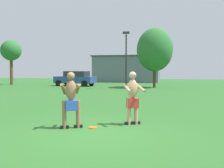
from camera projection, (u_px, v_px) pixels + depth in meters
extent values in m
plane|color=#2D6628|center=(94.00, 133.00, 7.18)|extent=(80.00, 80.00, 0.00)
cube|color=black|center=(64.00, 127.00, 7.68)|extent=(0.28, 0.22, 0.09)
cylinder|color=#936647|center=(64.00, 115.00, 7.66)|extent=(0.13, 0.13, 0.85)
cube|color=black|center=(78.00, 126.00, 7.79)|extent=(0.28, 0.22, 0.09)
cylinder|color=#936647|center=(78.00, 114.00, 7.77)|extent=(0.13, 0.13, 0.85)
cube|color=blue|center=(71.00, 105.00, 7.70)|extent=(0.42, 0.38, 0.31)
ellipsoid|color=#936647|center=(71.00, 90.00, 7.67)|extent=(0.39, 0.35, 0.62)
cylinder|color=#936647|center=(63.00, 89.00, 7.71)|extent=(0.21, 0.55, 0.38)
cylinder|color=#936647|center=(78.00, 89.00, 7.83)|extent=(0.35, 0.53, 0.35)
sphere|color=#936647|center=(71.00, 76.00, 7.65)|extent=(0.24, 0.24, 0.24)
cube|color=black|center=(136.00, 123.00, 8.30)|extent=(0.28, 0.22, 0.09)
cylinder|color=tan|center=(136.00, 111.00, 8.28)|extent=(0.13, 0.13, 0.85)
cube|color=black|center=(129.00, 123.00, 8.23)|extent=(0.28, 0.22, 0.09)
cylinder|color=tan|center=(129.00, 112.00, 8.21)|extent=(0.13, 0.13, 0.85)
cube|color=red|center=(133.00, 103.00, 8.23)|extent=(0.43, 0.38, 0.31)
ellipsoid|color=tan|center=(133.00, 89.00, 8.20)|extent=(0.40, 0.36, 0.62)
cylinder|color=tan|center=(140.00, 88.00, 8.17)|extent=(0.42, 0.53, 0.27)
cylinder|color=tan|center=(127.00, 88.00, 8.04)|extent=(0.36, 0.56, 0.27)
sphere|color=tan|center=(133.00, 75.00, 8.18)|extent=(0.24, 0.24, 0.24)
cone|color=#194CA5|center=(133.00, 73.00, 8.17)|extent=(0.34, 0.34, 0.13)
cylinder|color=orange|center=(93.00, 127.00, 7.77)|extent=(0.28, 0.28, 0.03)
cube|color=#2D478C|center=(75.00, 80.00, 27.38)|extent=(4.45, 2.20, 0.70)
cube|color=#282D33|center=(77.00, 74.00, 27.28)|extent=(2.55, 1.81, 0.56)
cylinder|color=black|center=(59.00, 83.00, 27.03)|extent=(0.66, 0.28, 0.64)
cylinder|color=black|center=(67.00, 82.00, 28.73)|extent=(0.66, 0.28, 0.64)
cylinder|color=black|center=(84.00, 84.00, 26.07)|extent=(0.66, 0.28, 0.64)
cylinder|color=black|center=(91.00, 83.00, 27.77)|extent=(0.66, 0.28, 0.64)
cylinder|color=black|center=(126.00, 62.00, 23.01)|extent=(0.12, 0.12, 4.91)
cube|color=#333338|center=(126.00, 33.00, 22.86)|extent=(0.60, 0.24, 0.20)
cube|color=slate|center=(128.00, 69.00, 36.89)|extent=(8.99, 5.95, 3.54)
cube|color=#3F3F44|center=(128.00, 57.00, 36.79)|extent=(9.35, 6.19, 0.16)
cylinder|color=brown|center=(11.00, 71.00, 29.52)|extent=(0.35, 0.35, 3.14)
ellipsoid|color=#2D7033|center=(11.00, 50.00, 29.38)|extent=(2.34, 2.34, 2.34)
cylinder|color=#4C3823|center=(154.00, 76.00, 24.74)|extent=(0.28, 0.28, 2.20)
ellipsoid|color=#2D7033|center=(155.00, 50.00, 24.59)|extent=(3.46, 3.46, 4.17)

